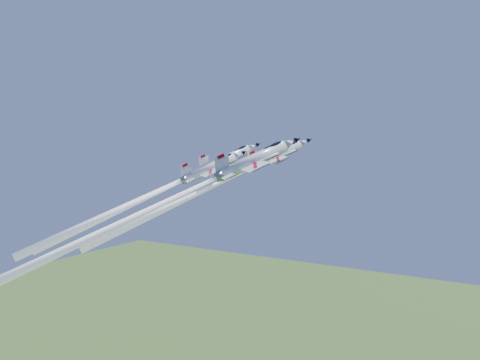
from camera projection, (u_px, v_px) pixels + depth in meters
The scene contains 4 objects.
jet_lead at pixel (210, 187), 99.25m from camera, with size 22.45×30.37×32.19m.
jet_left at pixel (153, 193), 103.36m from camera, with size 23.57×32.01×35.58m.
jet_right at pixel (129, 219), 90.68m from camera, with size 33.12×45.20×52.76m.
jet_slot at pixel (152, 195), 99.14m from camera, with size 20.42×27.51×27.80m.
Camera 1 is at (53.93, -87.74, 100.45)m, focal length 40.00 mm.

